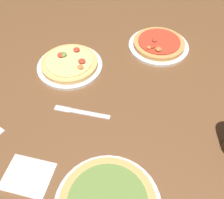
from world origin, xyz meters
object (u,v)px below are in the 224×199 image
(knife_right, at_px, (81,112))
(pizza_plate_side, at_px, (70,64))
(pizza_plate_far, at_px, (159,44))
(napkin_folded, at_px, (28,176))

(knife_right, bearing_deg, pizza_plate_side, 118.25)
(pizza_plate_far, xyz_separation_m, napkin_folded, (-0.32, -0.72, -0.01))
(pizza_plate_side, bearing_deg, napkin_folded, -85.95)
(knife_right, bearing_deg, napkin_folded, -107.48)
(pizza_plate_far, distance_m, napkin_folded, 0.79)
(pizza_plate_side, xyz_separation_m, knife_right, (0.12, -0.23, -0.01))
(pizza_plate_far, relative_size, knife_right, 1.30)
(pizza_plate_far, bearing_deg, knife_right, -117.57)
(napkin_folded, bearing_deg, pizza_plate_side, 94.05)
(pizza_plate_side, xyz_separation_m, napkin_folded, (0.04, -0.50, -0.01))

